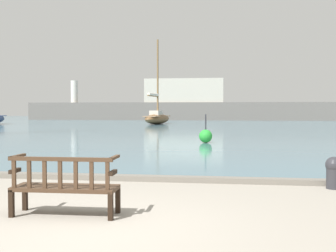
% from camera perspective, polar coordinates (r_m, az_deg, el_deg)
% --- Properties ---
extents(ground_plane, '(160.00, 160.00, 0.00)m').
position_cam_1_polar(ground_plane, '(6.03, -11.03, -13.44)').
color(ground_plane, gray).
extents(harbor_water, '(100.00, 80.00, 0.08)m').
position_cam_1_polar(harbor_water, '(49.54, 5.80, 0.46)').
color(harbor_water, slate).
rests_on(harbor_water, ground).
extents(quay_edge_kerb, '(40.00, 0.30, 0.12)m').
position_cam_1_polar(quay_edge_kerb, '(9.65, -3.50, -7.06)').
color(quay_edge_kerb, slate).
rests_on(quay_edge_kerb, ground).
extents(park_bench, '(1.61, 0.55, 0.92)m').
position_cam_1_polar(park_bench, '(6.67, -13.82, -7.78)').
color(park_bench, black).
rests_on(park_bench, ground).
extents(sailboat_outer_starboard, '(2.67, 6.14, 8.71)m').
position_cam_1_polar(sailboat_outer_starboard, '(43.44, -1.49, 1.20)').
color(sailboat_outer_starboard, brown).
rests_on(sailboat_outer_starboard, harbor_water).
extents(mooring_bollard, '(0.34, 0.34, 0.66)m').
position_cam_1_polar(mooring_bollard, '(9.28, 21.54, -5.71)').
color(mooring_bollard, '#2D2D33').
rests_on(mooring_bollard, ground).
extents(channel_buoy, '(0.61, 0.61, 1.31)m').
position_cam_1_polar(channel_buoy, '(19.40, 5.12, -1.36)').
color(channel_buoy, green).
rests_on(channel_buoy, harbor_water).
extents(far_breakwater, '(53.03, 2.40, 5.86)m').
position_cam_1_polar(far_breakwater, '(58.51, 5.27, 2.50)').
color(far_breakwater, '#66605B').
rests_on(far_breakwater, ground).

